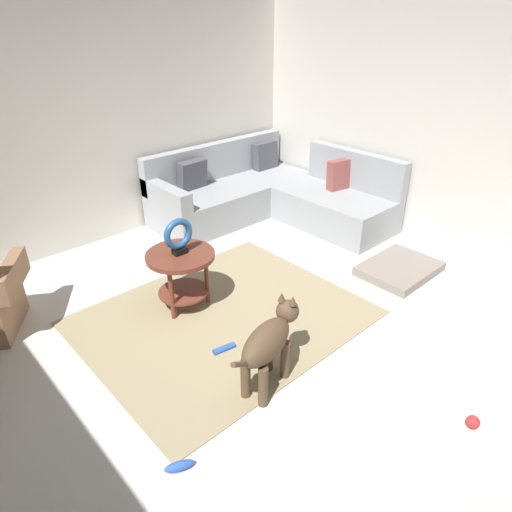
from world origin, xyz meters
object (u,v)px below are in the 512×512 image
Objects in this scene: side_table at (181,266)px; dog_toy_rope at (224,349)px; torus_sculpture at (178,236)px; dog at (269,341)px; dog_toy_ball at (473,422)px; sectional_couch at (270,196)px; dog_bed_mat at (399,269)px; dog_toy_bone at (180,466)px.

side_table is 0.85m from dog_toy_rope.
dog is (-0.11, -1.23, -0.33)m from torus_sculpture.
torus_sculpture reaches higher than dog_toy_ball.
dog_toy_rope is at bearing 166.74° from dog.
dog_toy_rope is at bearing -100.38° from side_table.
dog is at bearing -95.31° from side_table.
dog is (-0.11, -1.23, -0.04)m from side_table.
sectional_couch is 3.63m from dog_toy_ball.
side_table is at bearing -155.01° from sectional_couch.
dog_bed_mat is 2.12m from dog_toy_rope.
side_table reaches higher than dog_bed_mat.
torus_sculpture reaches higher than side_table.
dog_toy_ball is (0.58, -2.41, -0.67)m from torus_sculpture.
torus_sculpture reaches higher than dog_toy_bone.
side_table is 0.29m from torus_sculpture.
torus_sculpture is at bearing 103.49° from dog_toy_ball.
dog_bed_mat is 4.30× the size of dog_toy_rope.
side_table is 1.84× the size of torus_sculpture.
dog_toy_ball is at bearing -112.82° from sectional_couch.
dog_toy_bone is at bearing 146.87° from dog_toy_ball.
dog is 4.46× the size of dog_toy_rope.
dog is 1.41m from dog_toy_ball.
side_table is 0.72× the size of dog.
torus_sculpture is at bearing -90.00° from side_table.
dog_toy_bone is at bearing -125.72° from side_table.
sectional_couch is 1.95m from dog_bed_mat.
dog_bed_mat is at bearing -90.36° from sectional_couch.
side_table is 1.75m from dog_toy_bone.
dog_bed_mat is (1.97, -1.01, -0.67)m from torus_sculpture.
side_table is 3.22× the size of dog_toy_rope.
dog_bed_mat reaches higher than dog_toy_bone.
sectional_couch is 3.77m from dog_toy_bone.
torus_sculpture is 1.84m from dog_toy_bone.
dog_toy_bone is (-0.88, -0.16, -0.35)m from dog.
dog_toy_bone is (-2.98, -2.31, -0.26)m from sectional_couch.
sectional_couch is 25.98× the size of dog_toy_ball.
dog_toy_ball is 0.48× the size of dog_toy_bone.
side_table is 2.24m from dog_bed_mat.
side_table is at bearing 90.00° from torus_sculpture.
sectional_couch reaches higher than side_table.
dog_toy_bone is (-1.57, 1.03, -0.01)m from dog_toy_ball.
dog_toy_rope is (-0.02, 0.49, -0.35)m from dog.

